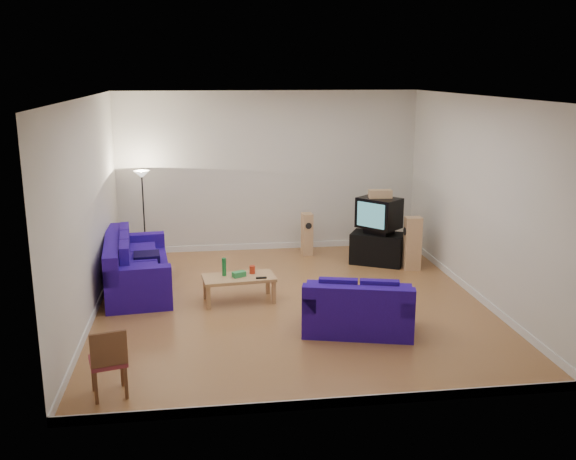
{
  "coord_description": "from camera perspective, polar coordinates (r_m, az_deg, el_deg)",
  "views": [
    {
      "loc": [
        -1.35,
        -9.43,
        3.58
      ],
      "look_at": [
        0.0,
        0.4,
        1.1
      ],
      "focal_mm": 40.0,
      "sensor_mm": 36.0,
      "label": 1
    }
  ],
  "objects": [
    {
      "name": "centre_speaker",
      "position": [
        12.06,
        8.2,
        3.2
      ],
      "size": [
        0.44,
        0.2,
        0.15
      ],
      "primitive_type": "cube",
      "rotation": [
        0.0,
        0.0,
        -0.07
      ],
      "color": "tan",
      "rests_on": "television"
    },
    {
      "name": "sofa_loveseat",
      "position": [
        9.08,
        6.24,
        -7.31
      ],
      "size": [
        1.68,
        1.2,
        0.76
      ],
      "rotation": [
        0.0,
        0.0,
        -0.26
      ],
      "color": "#1D0870",
      "rests_on": "ground"
    },
    {
      "name": "tissue_box",
      "position": [
        10.16,
        -4.38,
        -3.94
      ],
      "size": [
        0.23,
        0.19,
        0.08
      ],
      "primitive_type": "cube",
      "rotation": [
        0.0,
        0.0,
        0.45
      ],
      "color": "green",
      "rests_on": "coffee_table"
    },
    {
      "name": "bottle",
      "position": [
        10.21,
        -5.7,
        -3.28
      ],
      "size": [
        0.09,
        0.09,
        0.29
      ],
      "primitive_type": "cylinder",
      "rotation": [
        0.0,
        0.0,
        0.48
      ],
      "color": "#197233",
      "rests_on": "coffee_table"
    },
    {
      "name": "speaker_right",
      "position": [
        11.96,
        10.99,
        -1.18
      ],
      "size": [
        0.31,
        0.24,
        0.99
      ],
      "rotation": [
        0.0,
        0.0,
        -1.61
      ],
      "color": "tan",
      "rests_on": "ground"
    },
    {
      "name": "coffee_table",
      "position": [
        10.21,
        -4.39,
        -4.42
      ],
      "size": [
        1.18,
        0.67,
        0.41
      ],
      "rotation": [
        0.0,
        0.0,
        0.1
      ],
      "color": "tan",
      "rests_on": "ground"
    },
    {
      "name": "red_canister",
      "position": [
        10.31,
        -3.2,
        -3.54
      ],
      "size": [
        0.11,
        0.11,
        0.13
      ],
      "primitive_type": "cylinder",
      "rotation": [
        0.0,
        0.0,
        -0.18
      ],
      "color": "red",
      "rests_on": "coffee_table"
    },
    {
      "name": "television",
      "position": [
        12.11,
        8.08,
        1.52
      ],
      "size": [
        0.89,
        0.91,
        0.57
      ],
      "rotation": [
        0.0,
        0.0,
        -0.85
      ],
      "color": "black",
      "rests_on": "av_receiver"
    },
    {
      "name": "remote",
      "position": [
        10.07,
        -2.39,
        -4.26
      ],
      "size": [
        0.17,
        0.05,
        0.02
      ],
      "primitive_type": "cube",
      "rotation": [
        0.0,
        0.0,
        -0.01
      ],
      "color": "black",
      "rests_on": "coffee_table"
    },
    {
      "name": "dining_chair",
      "position": [
        7.52,
        -15.67,
        -11.01
      ],
      "size": [
        0.48,
        0.48,
        0.83
      ],
      "rotation": [
        0.0,
        0.0,
        0.25
      ],
      "color": "brown",
      "rests_on": "ground"
    },
    {
      "name": "floor_lamp",
      "position": [
        12.37,
        -12.83,
        3.77
      ],
      "size": [
        0.3,
        0.3,
        1.76
      ],
      "color": "black",
      "rests_on": "ground"
    },
    {
      "name": "tv_stand",
      "position": [
        12.27,
        7.95,
        -1.63
      ],
      "size": [
        1.11,
        0.93,
        0.59
      ],
      "primitive_type": "cube",
      "rotation": [
        0.0,
        0.0,
        -0.49
      ],
      "color": "black",
      "rests_on": "ground"
    },
    {
      "name": "speaker_left",
      "position": [
        12.7,
        1.7,
        -0.37
      ],
      "size": [
        0.21,
        0.27,
        0.85
      ],
      "rotation": [
        0.0,
        0.0,
        0.07
      ],
      "color": "tan",
      "rests_on": "ground"
    },
    {
      "name": "room",
      "position": [
        9.74,
        0.32,
        1.97
      ],
      "size": [
        6.01,
        6.51,
        3.21
      ],
      "color": "brown",
      "rests_on": "ground"
    },
    {
      "name": "av_receiver",
      "position": [
        12.21,
        8.09,
        -0.02
      ],
      "size": [
        0.62,
        0.61,
        0.11
      ],
      "primitive_type": "cube",
      "rotation": [
        0.0,
        0.0,
        -0.73
      ],
      "color": "black",
      "rests_on": "tv_stand"
    },
    {
      "name": "sofa_three_seat",
      "position": [
        11.02,
        -13.54,
        -3.51
      ],
      "size": [
        1.23,
        2.41,
        0.9
      ],
      "rotation": [
        0.0,
        0.0,
        -1.47
      ],
      "color": "#1D0870",
      "rests_on": "ground"
    }
  ]
}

